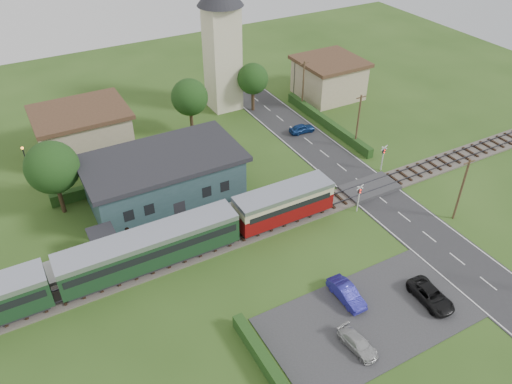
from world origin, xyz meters
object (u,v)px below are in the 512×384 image
train (115,260)px  car_park_silver (358,343)px  station_building (164,178)px  crossing_signal_far (383,154)px  church_tower (222,35)px  car_park_dark (431,296)px  house_east (329,77)px  car_park_blue (347,293)px  crossing_signal_near (359,194)px  pedestrian_far (128,235)px  car_on_road (302,128)px  house_west (83,131)px  pedestrian_near (262,200)px  equipment_hut (103,242)px

train → car_park_silver: 21.00m
station_building → crossing_signal_far: (23.60, -6.60, -0.55)m
church_tower → car_park_dark: 42.12m
house_east → car_park_blue: (-21.88, -33.50, -2.06)m
crossing_signal_near → pedestrian_far: 22.88m
car_park_dark → station_building: bearing=123.4°
car_on_road → car_park_blue: size_ratio=0.85×
church_tower → house_west: church_tower is taller
train → pedestrian_near: bearing=9.2°
station_building → pedestrian_far: size_ratio=8.46×
car_park_dark → car_park_blue: bearing=152.4°
house_west → crossing_signal_far: bearing=-35.8°
train → pedestrian_far: size_ratio=22.85×
house_west → car_on_road: bearing=-19.0°
train → pedestrian_far: train is taller
car_park_blue → pedestrian_far: (-13.82, 15.00, 0.66)m
equipment_hut → house_east: house_east is taller
equipment_hut → train: train is taller
crossing_signal_near → train: bearing=174.3°
house_west → car_park_dark: size_ratio=2.49×
crossing_signal_near → crossing_signal_far: size_ratio=1.00×
car_park_silver → car_on_road: bearing=58.3°
car_park_dark → train: bearing=148.5°
house_east → car_park_dark: (-15.91, -37.02, -2.12)m
car_park_dark → pedestrian_far: size_ratio=2.29×
house_west → pedestrian_far: (-0.69, -19.50, -1.40)m
pedestrian_near → pedestrian_far: 13.69m
house_east → crossing_signal_far: 20.64m
church_tower → house_east: 17.21m
crossing_signal_far → car_on_road: (-3.12, 11.85, -1.52)m
crossing_signal_near → pedestrian_near: (-8.43, 4.96, -0.90)m
equipment_hut → church_tower: bearing=44.7°
church_tower → car_park_silver: church_tower is taller
crossing_signal_near → car_park_blue: crossing_signal_near is taller
train → house_west: 23.18m
crossing_signal_far → car_park_dark: (-9.51, -17.41, -1.46)m
equipment_hut → train: bearing=-86.5°
station_building → crossing_signal_far: size_ratio=4.88×
train → car_park_blue: 19.70m
crossing_signal_near → car_on_road: bearing=76.2°
train → crossing_signal_far: size_ratio=13.18×
church_tower → pedestrian_near: (-7.03, -23.45, -8.99)m
car_park_silver → car_park_blue: bearing=57.0°
house_east → pedestrian_near: size_ratio=5.57×
station_building → crossing_signal_near: station_building is taller
car_park_dark → house_east: bearing=69.7°
house_west → car_on_road: 27.03m
equipment_hut → train: size_ratio=0.06×
house_west → pedestrian_far: bearing=-92.0°
church_tower → pedestrian_far: bearing=-132.6°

